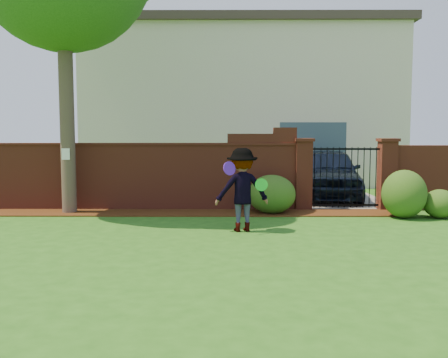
{
  "coord_description": "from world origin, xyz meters",
  "views": [
    {
      "loc": [
        0.37,
        -9.14,
        2.02
      ],
      "look_at": [
        0.32,
        1.4,
        1.05
      ],
      "focal_mm": 40.2,
      "sensor_mm": 36.0,
      "label": 1
    }
  ],
  "objects_px": {
    "car": "(329,173)",
    "man": "(242,190)",
    "frisbee_purple": "(229,168)",
    "frisbee_green": "(261,185)"
  },
  "relations": [
    {
      "from": "man",
      "to": "frisbee_purple",
      "type": "relative_size",
      "value": 6.16
    },
    {
      "from": "frisbee_purple",
      "to": "man",
      "type": "bearing_deg",
      "value": 47.82
    },
    {
      "from": "man",
      "to": "frisbee_purple",
      "type": "xyz_separation_m",
      "value": [
        -0.26,
        -0.29,
        0.46
      ]
    },
    {
      "from": "man",
      "to": "frisbee_green",
      "type": "xyz_separation_m",
      "value": [
        0.38,
        -0.15,
        0.12
      ]
    },
    {
      "from": "frisbee_purple",
      "to": "car",
      "type": "bearing_deg",
      "value": 60.4
    },
    {
      "from": "car",
      "to": "man",
      "type": "xyz_separation_m",
      "value": [
        -2.82,
        -5.13,
        0.08
      ]
    },
    {
      "from": "car",
      "to": "man",
      "type": "height_order",
      "value": "man"
    },
    {
      "from": "car",
      "to": "man",
      "type": "distance_m",
      "value": 5.85
    },
    {
      "from": "car",
      "to": "frisbee_green",
      "type": "distance_m",
      "value": 5.82
    },
    {
      "from": "frisbee_purple",
      "to": "frisbee_green",
      "type": "bearing_deg",
      "value": 12.19
    }
  ]
}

